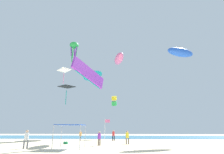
{
  "coord_description": "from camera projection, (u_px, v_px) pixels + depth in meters",
  "views": [
    {
      "loc": [
        -0.29,
        -21.6,
        2.0
      ],
      "look_at": [
        -2.02,
        9.02,
        10.69
      ],
      "focal_mm": 29.44,
      "sensor_mm": 36.0,
      "label": 1
    }
  ],
  "objects": [
    {
      "name": "person_near_tent",
      "position": [
        127.0,
        136.0,
        25.05
      ],
      "size": [
        0.46,
        0.43,
        1.79
      ],
      "rotation": [
        0.0,
        0.0,
        2.84
      ],
      "color": "brown",
      "rests_on": "ground"
    },
    {
      "name": "kite_diamond_black",
      "position": [
        67.0,
        88.0,
        39.28
      ],
      "size": [
        3.95,
        3.95,
        3.89
      ],
      "rotation": [
        0.0,
        0.0,
        5.68
      ],
      "color": "black"
    },
    {
      "name": "kite_octopus_green",
      "position": [
        74.0,
        46.0,
        48.86
      ],
      "size": [
        3.18,
        3.18,
        5.57
      ],
      "rotation": [
        0.0,
        0.0,
        0.48
      ],
      "color": "green"
    },
    {
      "name": "kite_parafoil_purple",
      "position": [
        88.0,
        74.0,
        25.87
      ],
      "size": [
        3.82,
        5.26,
        3.74
      ],
      "rotation": [
        0.0,
        0.0,
        0.92
      ],
      "color": "purple"
    },
    {
      "name": "kite_inflatable_pink",
      "position": [
        119.0,
        59.0,
        38.33
      ],
      "size": [
        3.1,
        5.88,
        2.33
      ],
      "rotation": [
        0.0,
        0.0,
        4.9
      ],
      "color": "pink"
    },
    {
      "name": "canopy_tent",
      "position": [
        71.0,
        126.0,
        20.11
      ],
      "size": [
        2.86,
        2.72,
        2.46
      ],
      "color": "#B2B2B7",
      "rests_on": "ground"
    },
    {
      "name": "ocean_strip",
      "position": [
        124.0,
        137.0,
        47.24
      ],
      "size": [
        110.0,
        20.79,
        0.03
      ],
      "primitive_type": "cube",
      "color": "teal",
      "rests_on": "ground"
    },
    {
      "name": "kite_inflatable_blue",
      "position": [
        180.0,
        52.0,
        34.5
      ],
      "size": [
        5.94,
        3.97,
        2.07
      ],
      "rotation": [
        0.0,
        0.0,
        3.57
      ],
      "color": "blue"
    },
    {
      "name": "kite_delta_teal",
      "position": [
        92.0,
        74.0,
        48.23
      ],
      "size": [
        6.88,
        6.88,
        4.38
      ],
      "rotation": [
        0.0,
        0.0,
        4.17
      ],
      "color": "teal"
    },
    {
      "name": "kite_diamond_white",
      "position": [
        64.0,
        71.0,
        30.84
      ],
      "size": [
        2.43,
        2.44,
        2.51
      ],
      "rotation": [
        0.0,
        0.0,
        0.94
      ],
      "color": "white"
    },
    {
      "name": "person_rightmost",
      "position": [
        80.0,
        135.0,
        32.54
      ],
      "size": [
        0.42,
        0.46,
        1.75
      ],
      "rotation": [
        0.0,
        0.0,
        1.73
      ],
      "color": "black",
      "rests_on": "ground"
    },
    {
      "name": "kite_box_yellow",
      "position": [
        114.0,
        101.0,
        42.47
      ],
      "size": [
        1.21,
        1.39,
        2.38
      ],
      "rotation": [
        0.0,
        0.0,
        6.1
      ],
      "color": "yellow"
    },
    {
      "name": "person_far_shore",
      "position": [
        99.0,
        137.0,
        23.07
      ],
      "size": [
        0.41,
        0.41,
        1.71
      ],
      "rotation": [
        0.0,
        0.0,
        2.41
      ],
      "color": "brown",
      "rests_on": "ground"
    },
    {
      "name": "person_central",
      "position": [
        113.0,
        134.0,
        32.3
      ],
      "size": [
        0.45,
        0.43,
        1.81
      ],
      "rotation": [
        0.0,
        0.0,
        5.8
      ],
      "color": "black",
      "rests_on": "ground"
    },
    {
      "name": "banner_flag",
      "position": [
        105.0,
        130.0,
        20.96
      ],
      "size": [
        0.61,
        0.06,
        3.06
      ],
      "color": "silver",
      "rests_on": "ground"
    },
    {
      "name": "ground",
      "position": [
        126.0,
        148.0,
        20.18
      ],
      "size": [
        110.0,
        110.0,
        0.1
      ],
      "primitive_type": "cube",
      "color": "beige"
    },
    {
      "name": "person_leftmost",
      "position": [
        26.0,
        138.0,
        19.68
      ],
      "size": [
        0.47,
        0.45,
        1.9
      ],
      "rotation": [
        0.0,
        0.0,
        0.49
      ],
      "color": "slate",
      "rests_on": "ground"
    },
    {
      "name": "cooler_box",
      "position": [
        66.0,
        143.0,
        25.25
      ],
      "size": [
        0.57,
        0.37,
        0.35
      ],
      "color": "#1E8C4C",
      "rests_on": "ground"
    }
  ]
}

